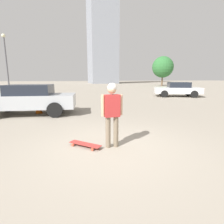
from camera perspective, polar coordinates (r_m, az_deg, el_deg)
The scene contains 9 objects.
ground_plane at distance 4.61m, azimuth 0.00°, elevation -11.28°, with size 220.00×220.00×0.00m, color gray.
person at distance 4.33m, azimuth 0.00°, elevation 0.98°, with size 0.55×0.23×1.63m.
skateboard at distance 4.63m, azimuth -8.76°, elevation -10.38°, with size 0.81×0.77×0.08m.
car_parked_near at distance 9.34m, azimuth -25.41°, elevation 3.89°, with size 4.52×2.34×1.45m.
car_parked_far at distance 18.01m, azimuth 20.61°, elevation 7.02°, with size 4.61×3.35×1.37m.
building_block_distant at distance 65.81m, azimuth -3.41°, elevation 27.24°, with size 8.64×13.25×40.37m.
tree_distant at distance 42.65m, azimuth 16.26°, elevation 13.91°, with size 4.78×4.78×6.63m.
traffic_cone at distance 9.57m, azimuth -22.85°, elevation 1.45°, with size 0.34×0.34×0.61m.
lamp_post at distance 16.10m, azimuth -31.24°, elevation 13.84°, with size 0.28×0.28×5.01m.
Camera 1 is at (1.06, 4.13, 1.75)m, focal length 28.00 mm.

